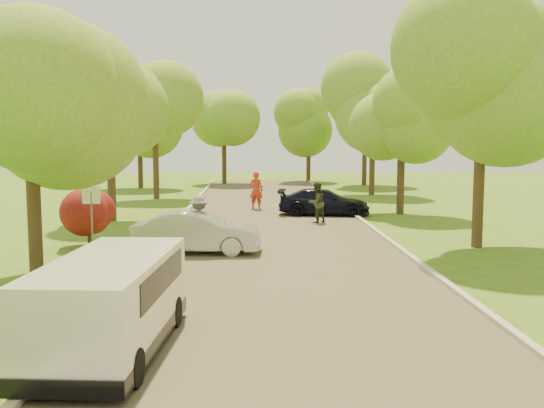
{
  "coord_description": "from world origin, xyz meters",
  "views": [
    {
      "loc": [
        -0.8,
        -14.94,
        3.65
      ],
      "look_at": [
        -0.07,
        6.74,
        1.3
      ],
      "focal_mm": 40.0,
      "sensor_mm": 36.0,
      "label": 1
    }
  ],
  "objects": [
    {
      "name": "tree_bg_d",
      "position": [
        4.22,
        36.0,
        5.31
      ],
      "size": [
        5.12,
        5.0,
        7.72
      ],
      "color": "#382619",
      "rests_on": "ground"
    },
    {
      "name": "red_shrub",
      "position": [
        -6.3,
        5.5,
        1.1
      ],
      "size": [
        1.7,
        1.7,
        1.95
      ],
      "color": "#382619",
      "rests_on": "ground"
    },
    {
      "name": "tree_bg_a",
      "position": [
        -8.78,
        30.0,
        5.31
      ],
      "size": [
        5.12,
        5.0,
        7.72
      ],
      "color": "#382619",
      "rests_on": "ground"
    },
    {
      "name": "street_sign",
      "position": [
        -5.8,
        4.0,
        1.56
      ],
      "size": [
        0.55,
        0.06,
        2.17
      ],
      "color": "#59595E",
      "rests_on": "ground"
    },
    {
      "name": "skateboarder",
      "position": [
        -2.5,
        4.52,
        0.97
      ],
      "size": [
        1.14,
        0.7,
        1.71
      ],
      "primitive_type": "imported",
      "rotation": [
        0.0,
        0.0,
        3.21
      ],
      "color": "slate",
      "rests_on": "longboard"
    },
    {
      "name": "tree_r_mida",
      "position": [
        7.02,
        5.0,
        5.54
      ],
      "size": [
        5.13,
        5.0,
        7.95
      ],
      "color": "#382619",
      "rests_on": "ground"
    },
    {
      "name": "tree_r_far",
      "position": [
        7.23,
        24.0,
        5.83
      ],
      "size": [
        5.33,
        5.2,
        8.34
      ],
      "color": "#382619",
      "rests_on": "ground"
    },
    {
      "name": "dark_sedan",
      "position": [
        2.65,
        13.68,
        0.63
      ],
      "size": [
        4.54,
        2.31,
        1.26
      ],
      "primitive_type": "imported",
      "rotation": [
        0.0,
        0.0,
        1.44
      ],
      "color": "black",
      "rests_on": "ground"
    },
    {
      "name": "road",
      "position": [
        0.0,
        8.0,
        0.01
      ],
      "size": [
        8.0,
        60.0,
        0.01
      ],
      "primitive_type": "cube",
      "color": "#4C4438",
      "rests_on": "ground"
    },
    {
      "name": "person_striped",
      "position": [
        -0.57,
        16.22,
        0.98
      ],
      "size": [
        0.82,
        0.65,
        1.96
      ],
      "primitive_type": "imported",
      "rotation": [
        0.0,
        0.0,
        2.86
      ],
      "color": "red",
      "rests_on": "ground"
    },
    {
      "name": "silver_sedan",
      "position": [
        -2.55,
        4.22,
        0.67
      ],
      "size": [
        4.14,
        1.67,
        1.34
      ],
      "primitive_type": "imported",
      "rotation": [
        0.0,
        0.0,
        1.51
      ],
      "color": "#B3B2B7",
      "rests_on": "ground"
    },
    {
      "name": "tree_bg_b",
      "position": [
        8.22,
        32.0,
        5.54
      ],
      "size": [
        5.12,
        5.0,
        7.95
      ],
      "color": "#382619",
      "rests_on": "ground"
    },
    {
      "name": "tree_bg_c",
      "position": [
        -2.79,
        34.0,
        5.02
      ],
      "size": [
        4.92,
        4.8,
        7.33
      ],
      "color": "#382619",
      "rests_on": "ground"
    },
    {
      "name": "curb_right",
      "position": [
        4.05,
        8.0,
        0.06
      ],
      "size": [
        0.18,
        60.0,
        0.12
      ],
      "primitive_type": "cube",
      "color": "#B2AD9E",
      "rests_on": "ground"
    },
    {
      "name": "tree_l_mida",
      "position": [
        -6.3,
        1.0,
        5.17
      ],
      "size": [
        4.71,
        4.6,
        7.39
      ],
      "color": "#382619",
      "rests_on": "ground"
    },
    {
      "name": "tree_r_midb",
      "position": [
        6.6,
        14.0,
        4.88
      ],
      "size": [
        4.51,
        4.4,
        7.01
      ],
      "color": "#382619",
      "rests_on": "ground"
    },
    {
      "name": "ground",
      "position": [
        0.0,
        0.0,
        0.0
      ],
      "size": [
        100.0,
        100.0,
        0.0
      ],
      "primitive_type": "plane",
      "color": "#3E6A19",
      "rests_on": "ground"
    },
    {
      "name": "tree_l_midb",
      "position": [
        -6.81,
        12.0,
        4.59
      ],
      "size": [
        4.3,
        4.2,
        6.62
      ],
      "color": "#382619",
      "rests_on": "ground"
    },
    {
      "name": "longboard",
      "position": [
        -2.5,
        4.52,
        0.1
      ],
      "size": [
        0.3,
        0.89,
        0.1
      ],
      "rotation": [
        0.0,
        0.0,
        3.21
      ],
      "color": "black",
      "rests_on": "ground"
    },
    {
      "name": "curb_left",
      "position": [
        -4.05,
        8.0,
        0.06
      ],
      "size": [
        0.18,
        60.0,
        0.12
      ],
      "primitive_type": "cube",
      "color": "#B2AD9E",
      "rests_on": "ground"
    },
    {
      "name": "minivan",
      "position": [
        -3.2,
        -4.77,
        0.87
      ],
      "size": [
        2.08,
        4.54,
        1.65
      ],
      "rotation": [
        0.0,
        0.0,
        -0.08
      ],
      "color": "white",
      "rests_on": "ground"
    },
    {
      "name": "person_olive",
      "position": [
        2.0,
        10.98,
        0.89
      ],
      "size": [
        1.09,
        1.06,
        1.77
      ],
      "primitive_type": "imported",
      "rotation": [
        0.0,
        0.0,
        3.8
      ],
      "color": "#2B321E",
      "rests_on": "ground"
    },
    {
      "name": "tree_l_far",
      "position": [
        -6.39,
        22.0,
        5.47
      ],
      "size": [
        4.92,
        4.8,
        7.79
      ],
      "color": "#382619",
      "rests_on": "ground"
    }
  ]
}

